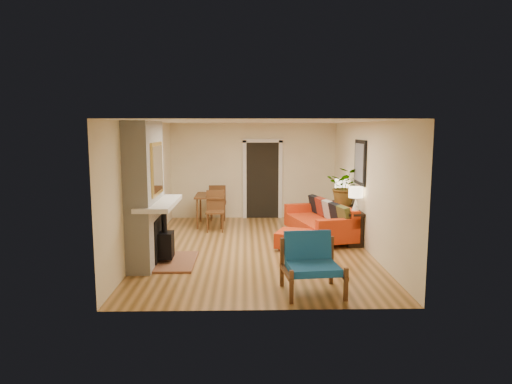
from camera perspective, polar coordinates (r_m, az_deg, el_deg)
The scene contains 10 objects.
room_shell at distance 11.94m, azimuth 2.62°, elevation 2.08°, with size 6.50×6.50×6.50m.
fireplace at distance 8.49m, azimuth -13.43°, elevation -0.58°, with size 1.09×1.68×2.60m.
sofa at distance 10.48m, azimuth 8.30°, elevation -3.63°, with size 1.42×2.33×0.86m.
ottoman at distance 9.49m, azimuth 4.95°, elevation -5.83°, with size 0.93×0.93×0.36m.
blue_chair at distance 7.08m, azimuth 6.86°, elevation -8.42°, with size 0.94×0.92×0.90m.
dining_table at distance 11.65m, azimuth -5.35°, elevation -1.09°, with size 0.76×1.80×0.97m.
console_table at distance 10.47m, azimuth 11.32°, elevation -2.59°, with size 0.34×1.85×0.72m.
lamp_near at distance 9.68m, azimuth 12.36°, elevation -0.57°, with size 0.30×0.30×0.54m.
lamp_far at distance 11.08m, azimuth 10.59°, elevation 0.56°, with size 0.30×0.30×0.54m.
houseplant at distance 10.58m, azimuth 11.12°, elevation 0.73°, with size 0.78×0.68×0.87m, color #1E5919.
Camera 1 is at (-0.22, -9.21, 2.49)m, focal length 32.00 mm.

